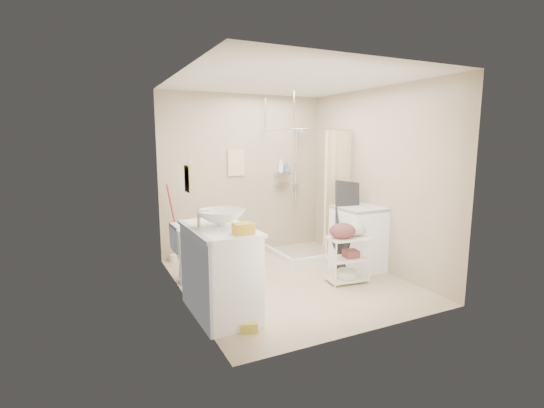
{
  "coord_description": "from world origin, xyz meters",
  "views": [
    {
      "loc": [
        -2.42,
        -4.46,
        1.88
      ],
      "look_at": [
        -0.14,
        0.25,
        1.02
      ],
      "focal_mm": 26.0,
      "sensor_mm": 36.0,
      "label": 1
    }
  ],
  "objects": [
    {
      "name": "floor",
      "position": [
        0.0,
        0.0,
        0.0
      ],
      "size": [
        3.2,
        3.2,
        0.0
      ],
      "primitive_type": "plane",
      "color": "beige",
      "rests_on": "ground"
    },
    {
      "name": "mop",
      "position": [
        -1.24,
        1.5,
        0.61
      ],
      "size": [
        0.14,
        0.14,
        1.22
      ],
      "primitive_type": null,
      "rotation": [
        0.0,
        0.0,
        -0.25
      ],
      "color": "#A7232C",
      "rests_on": "ground"
    },
    {
      "name": "towel_ring",
      "position": [
        -1.38,
        -0.2,
        1.47
      ],
      "size": [
        0.04,
        0.22,
        0.34
      ],
      "primitive_type": null,
      "color": "#DFD587",
      "rests_on": "wall_left"
    },
    {
      "name": "hanging_towel",
      "position": [
        -0.15,
        1.58,
        1.5
      ],
      "size": [
        0.28,
        0.03,
        0.42
      ],
      "primitive_type": "cube",
      "color": "beige",
      "rests_on": "wall_back"
    },
    {
      "name": "shower",
      "position": [
        0.85,
        1.05,
        1.05
      ],
      "size": [
        1.1,
        1.1,
        2.1
      ],
      "primitive_type": null,
      "color": "white",
      "rests_on": "ground"
    },
    {
      "name": "floor_basket",
      "position": [
        -1.04,
        -1.08,
        0.07
      ],
      "size": [
        0.29,
        0.25,
        0.13
      ],
      "primitive_type": "cube",
      "rotation": [
        0.0,
        0.0,
        -0.3
      ],
      "color": "#E6DE4D",
      "rests_on": "ground"
    },
    {
      "name": "ceiling",
      "position": [
        0.0,
        0.0,
        2.6
      ],
      "size": [
        2.8,
        3.2,
        0.04
      ],
      "primitive_type": "cube",
      "color": "silver",
      "rests_on": "ground"
    },
    {
      "name": "shampoo_bottle_a",
      "position": [
        0.65,
        1.54,
        1.45
      ],
      "size": [
        0.12,
        0.12,
        0.25
      ],
      "primitive_type": "imported",
      "rotation": [
        0.0,
        0.0,
        -0.26
      ],
      "color": "silver",
      "rests_on": "shower"
    },
    {
      "name": "wall_front",
      "position": [
        0.0,
        -1.6,
        1.3
      ],
      "size": [
        2.8,
        0.04,
        2.6
      ],
      "primitive_type": "cube",
      "color": "#B8A88E",
      "rests_on": "ground"
    },
    {
      "name": "ironing_board",
      "position": [
        0.97,
        0.05,
        0.66
      ],
      "size": [
        0.39,
        0.16,
        1.33
      ],
      "primitive_type": null,
      "rotation": [
        0.0,
        0.0,
        -0.13
      ],
      "color": "black",
      "rests_on": "ground"
    },
    {
      "name": "wall_back",
      "position": [
        0.0,
        1.6,
        1.3
      ],
      "size": [
        2.8,
        0.04,
        2.6
      ],
      "primitive_type": "cube",
      "color": "#B8A88E",
      "rests_on": "ground"
    },
    {
      "name": "toilet",
      "position": [
        -1.04,
        0.54,
        0.39
      ],
      "size": [
        0.78,
        0.46,
        0.79
      ],
      "primitive_type": "imported",
      "rotation": [
        0.0,
        0.0,
        1.59
      ],
      "color": "white",
      "rests_on": "ground"
    },
    {
      "name": "shampoo_bottle_b",
      "position": [
        0.76,
        1.53,
        1.4
      ],
      "size": [
        0.09,
        0.09,
        0.15
      ],
      "primitive_type": "imported",
      "rotation": [
        0.0,
        0.0,
        -0.31
      ],
      "color": "#44639E",
      "rests_on": "shower"
    },
    {
      "name": "potted_plant_a",
      "position": [
        -0.08,
        1.39,
        0.16
      ],
      "size": [
        0.18,
        0.14,
        0.32
      ],
      "primitive_type": "imported",
      "rotation": [
        0.0,
        0.0,
        -0.14
      ],
      "color": "brown",
      "rests_on": "ground"
    },
    {
      "name": "vanity",
      "position": [
        -1.16,
        -0.56,
        0.48
      ],
      "size": [
        0.64,
        1.11,
        0.96
      ],
      "primitive_type": "cube",
      "rotation": [
        0.0,
        0.0,
        0.02
      ],
      "color": "white",
      "rests_on": "ground"
    },
    {
      "name": "counter_basket",
      "position": [
        -1.04,
        -0.97,
        1.02
      ],
      "size": [
        0.2,
        0.15,
        0.11
      ],
      "primitive_type": "cube",
      "rotation": [
        0.0,
        0.0,
        0.01
      ],
      "color": "gold",
      "rests_on": "vanity"
    },
    {
      "name": "washing_machine",
      "position": [
        1.14,
        -0.01,
        0.46
      ],
      "size": [
        0.64,
        0.66,
        0.92
      ],
      "primitive_type": "cube",
      "rotation": [
        0.0,
        0.0,
        -0.02
      ],
      "color": "white",
      "rests_on": "ground"
    },
    {
      "name": "sink",
      "position": [
        -1.12,
        -0.53,
        1.05
      ],
      "size": [
        0.57,
        0.57,
        0.17
      ],
      "primitive_type": "imported",
      "rotation": [
        0.0,
        0.0,
        -0.15
      ],
      "color": "silver",
      "rests_on": "vanity"
    },
    {
      "name": "wall_right",
      "position": [
        1.4,
        0.0,
        1.3
      ],
      "size": [
        0.04,
        3.2,
        2.6
      ],
      "primitive_type": "cube",
      "color": "#B8A88E",
      "rests_on": "ground"
    },
    {
      "name": "laundry_rack",
      "position": [
        0.66,
        -0.38,
        0.37
      ],
      "size": [
        0.57,
        0.37,
        0.74
      ],
      "primitive_type": null,
      "rotation": [
        0.0,
        0.0,
        -0.12
      ],
      "color": "#EEE9CF",
      "rests_on": "ground"
    },
    {
      "name": "potted_plant_b",
      "position": [
        0.09,
        1.43,
        0.14
      ],
      "size": [
        0.17,
        0.15,
        0.29
      ],
      "primitive_type": "imported",
      "rotation": [
        0.0,
        0.0,
        -0.13
      ],
      "color": "brown",
      "rests_on": "ground"
    },
    {
      "name": "tp_holder",
      "position": [
        -1.36,
        0.05,
        0.72
      ],
      "size": [
        0.08,
        0.12,
        0.14
      ],
      "primitive_type": null,
      "color": "white",
      "rests_on": "wall_left"
    },
    {
      "name": "wall_left",
      "position": [
        -1.4,
        0.0,
        1.3
      ],
      "size": [
        0.04,
        3.2,
        2.6
      ],
      "primitive_type": "cube",
      "color": "#B8A88E",
      "rests_on": "ground"
    }
  ]
}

